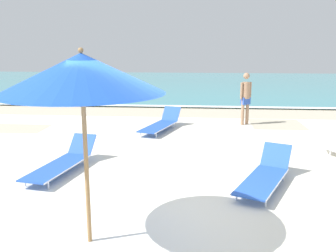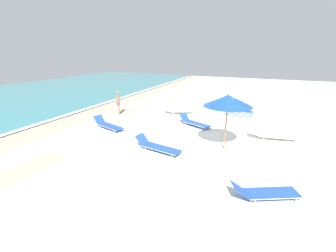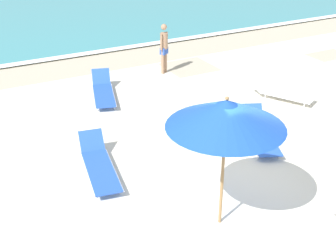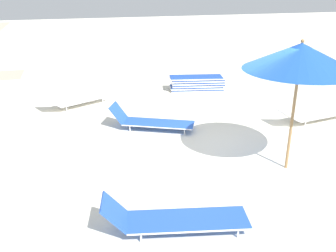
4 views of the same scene
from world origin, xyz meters
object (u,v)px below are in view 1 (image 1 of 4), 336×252
sun_lounger_near_water_right (161,124)px  sun_lounger_mid_beach_solo (265,175)px  sun_lounger_beside_umbrella (63,162)px  beachgoer_wading_adult (246,96)px  beach_umbrella (82,74)px

sun_lounger_near_water_right → sun_lounger_mid_beach_solo: size_ratio=1.04×
sun_lounger_beside_umbrella → beachgoer_wading_adult: 6.94m
beach_umbrella → sun_lounger_mid_beach_solo: size_ratio=1.20×
beach_umbrella → beachgoer_wading_adult: 8.73m
sun_lounger_near_water_right → beachgoer_wading_adult: 3.10m
sun_lounger_beside_umbrella → sun_lounger_mid_beach_solo: sun_lounger_mid_beach_solo is taller
beach_umbrella → sun_lounger_mid_beach_solo: bearing=39.8°
sun_lounger_near_water_right → sun_lounger_mid_beach_solo: (2.51, -4.60, 0.00)m
sun_lounger_near_water_right → beachgoer_wading_adult: size_ratio=1.31×
sun_lounger_mid_beach_solo → sun_lounger_beside_umbrella: bearing=-162.9°
sun_lounger_mid_beach_solo → beachgoer_wading_adult: size_ratio=1.26×
beach_umbrella → sun_lounger_beside_umbrella: beach_umbrella is taller
beach_umbrella → sun_lounger_mid_beach_solo: beach_umbrella is taller
sun_lounger_beside_umbrella → sun_lounger_mid_beach_solo: bearing=3.3°
sun_lounger_mid_beach_solo → beachgoer_wading_adult: bearing=111.3°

